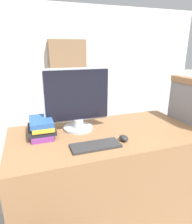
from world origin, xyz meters
The scene contains 9 objects.
wall_back centered at (0.00, 6.19, 1.40)m, with size 12.00×0.06×2.80m.
desk centered at (0.00, 0.36, 0.39)m, with size 1.43×0.72×0.78m.
carrel_divider centered at (0.74, 0.28, 0.59)m, with size 0.07×0.55×1.16m.
monitor centered at (-0.18, 0.50, 1.01)m, with size 0.51×0.23×0.48m.
keyboard centered at (-0.15, 0.17, 0.79)m, with size 0.33×0.13×0.02m.
mouse centered at (0.07, 0.19, 0.80)m, with size 0.06×0.08×0.04m.
book_stack centered at (-0.46, 0.47, 0.84)m, with size 0.19×0.26×0.13m.
far_chair centered at (-0.03, 2.57, 0.51)m, with size 0.44×0.44×0.96m.
bookshelf_far centered at (0.84, 5.95, 0.83)m, with size 1.24×0.32×1.66m.
Camera 1 is at (-0.53, -0.94, 1.40)m, focal length 32.00 mm.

